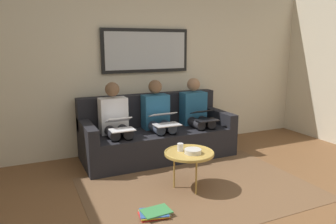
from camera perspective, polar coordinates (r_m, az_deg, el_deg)
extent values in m
cube|color=beige|center=(5.10, -4.26, 7.99)|extent=(6.00, 0.12, 2.60)
cube|color=brown|center=(3.88, 5.39, -13.29)|extent=(2.60, 1.80, 0.01)
cube|color=black|center=(4.80, -1.75, -5.51)|extent=(2.20, 0.90, 0.42)
cube|color=black|center=(5.00, -3.35, 0.52)|extent=(2.20, 0.20, 0.48)
cube|color=black|center=(5.19, 8.75, -0.76)|extent=(0.14, 0.90, 0.20)
cube|color=black|center=(4.43, -14.15, -3.21)|extent=(0.14, 0.90, 0.20)
cube|color=black|center=(5.01, -3.94, 10.78)|extent=(1.39, 0.04, 0.66)
cube|color=#B2B7BC|center=(4.98, -3.84, 10.77)|extent=(1.29, 0.01, 0.56)
cylinder|color=tan|center=(3.71, 3.77, -7.32)|extent=(0.57, 0.57, 0.03)
torus|color=tan|center=(3.70, 3.77, -7.14)|extent=(0.57, 0.57, 0.02)
cylinder|color=#B28E42|center=(3.65, 5.02, -11.41)|extent=(0.02, 0.02, 0.42)
cylinder|color=#B28E42|center=(3.92, 5.05, -9.69)|extent=(0.02, 0.02, 0.42)
cylinder|color=#B28E42|center=(3.79, 1.10, -10.42)|extent=(0.02, 0.02, 0.42)
cylinder|color=silver|center=(3.73, 2.19, -6.24)|extent=(0.07, 0.07, 0.09)
cylinder|color=beige|center=(3.66, 4.43, -6.95)|extent=(0.19, 0.19, 0.05)
cube|color=#235B84|center=(5.05, 4.48, 0.72)|extent=(0.38, 0.22, 0.50)
sphere|color=#997051|center=(4.99, 4.55, 4.89)|extent=(0.20, 0.20, 0.20)
cylinder|color=#232328|center=(4.95, 6.53, -1.68)|extent=(0.14, 0.42, 0.14)
cylinder|color=#232328|center=(4.87, 4.72, -1.89)|extent=(0.14, 0.42, 0.14)
cylinder|color=#232328|center=(4.86, 7.74, -5.42)|extent=(0.11, 0.11, 0.42)
cylinder|color=#232328|center=(4.77, 5.90, -5.71)|extent=(0.11, 0.11, 0.42)
cube|color=black|center=(4.72, 6.93, -1.44)|extent=(0.32, 0.20, 0.01)
cube|color=black|center=(4.80, 6.14, 0.06)|extent=(0.32, 0.19, 0.08)
cube|color=#A5C6EA|center=(4.80, 6.17, 0.10)|extent=(0.28, 0.17, 0.06)
cube|color=#235B84|center=(4.77, -2.25, 0.09)|extent=(0.38, 0.22, 0.50)
sphere|color=brown|center=(4.71, -2.29, 4.49)|extent=(0.20, 0.20, 0.20)
cylinder|color=#384256|center=(4.66, -0.23, -2.47)|extent=(0.14, 0.42, 0.14)
cylinder|color=#384256|center=(4.59, -2.27, -2.70)|extent=(0.14, 0.42, 0.14)
cylinder|color=#384256|center=(4.56, 0.88, -6.48)|extent=(0.11, 0.11, 0.42)
cylinder|color=#384256|center=(4.49, -1.21, -6.78)|extent=(0.11, 0.11, 0.42)
cube|color=silver|center=(4.42, -0.16, -2.26)|extent=(0.36, 0.23, 0.01)
cube|color=silver|center=(4.53, -0.95, -0.44)|extent=(0.36, 0.22, 0.08)
cube|color=#A5C6EA|center=(4.52, -0.93, -0.40)|extent=(0.32, 0.19, 0.07)
cube|color=silver|center=(4.57, -9.68, -0.61)|extent=(0.38, 0.22, 0.50)
sphere|color=brown|center=(4.51, -9.85, 3.98)|extent=(0.20, 0.20, 0.20)
cylinder|color=#232328|center=(4.45, -7.77, -3.31)|extent=(0.14, 0.42, 0.14)
cylinder|color=#232328|center=(4.40, -10.01, -3.55)|extent=(0.14, 0.42, 0.14)
cylinder|color=#232328|center=(4.34, -6.84, -7.56)|extent=(0.11, 0.11, 0.42)
cylinder|color=#232328|center=(4.29, -9.15, -7.85)|extent=(0.11, 0.11, 0.42)
cube|color=white|center=(4.21, -8.13, -3.14)|extent=(0.32, 0.21, 0.01)
cube|color=white|center=(4.32, -8.73, -1.36)|extent=(0.32, 0.20, 0.09)
cube|color=#A5C6EA|center=(4.31, -8.72, -1.32)|extent=(0.29, 0.17, 0.08)
cube|color=red|center=(3.32, -2.59, -17.78)|extent=(0.30, 0.23, 0.01)
cube|color=white|center=(3.34, -2.37, -17.41)|extent=(0.30, 0.23, 0.01)
cube|color=yellow|center=(3.30, -2.45, -17.54)|extent=(0.32, 0.26, 0.01)
cube|color=#33569E|center=(3.30, -2.49, -17.36)|extent=(0.32, 0.27, 0.01)
cube|color=#3D8C4C|center=(3.30, -2.08, -17.13)|extent=(0.29, 0.22, 0.01)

